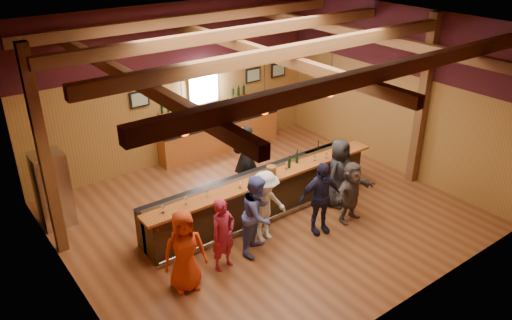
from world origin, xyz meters
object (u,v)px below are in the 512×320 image
(customer_redvest, at_px, (223,235))
(customer_brown, at_px, (351,192))
(customer_orange, at_px, (184,251))
(bottle_a, at_px, (289,163))
(back_bar_cabinet, at_px, (221,136))
(customer_navy, at_px, (320,198))
(stainless_fridge, at_px, (52,189))
(customer_dark, at_px, (339,173))
(bar_counter, at_px, (260,193))
(ice_bucket, at_px, (271,171))
(bartender, at_px, (245,158))
(customer_denim, at_px, (258,214))
(customer_white, at_px, (265,207))

(customer_redvest, bearing_deg, customer_brown, -12.85)
(customer_orange, height_order, bottle_a, customer_orange)
(back_bar_cabinet, bearing_deg, bottle_a, -97.69)
(back_bar_cabinet, relative_size, customer_navy, 2.30)
(stainless_fridge, height_order, customer_dark, stainless_fridge)
(customer_orange, bearing_deg, back_bar_cabinet, 64.98)
(customer_dark, bearing_deg, bar_counter, 136.93)
(customer_navy, distance_m, ice_bucket, 1.29)
(customer_orange, relative_size, bartender, 0.93)
(customer_denim, distance_m, customer_navy, 1.56)
(ice_bucket, bearing_deg, bar_counter, 99.05)
(customer_denim, xyz_separation_m, customer_brown, (2.46, -0.34, -0.14))
(bottle_a, bearing_deg, customer_navy, -95.14)
(back_bar_cabinet, relative_size, customer_redvest, 2.53)
(bar_counter, distance_m, stainless_fridge, 4.81)
(customer_redvest, height_order, bottle_a, customer_redvest)
(customer_redvest, relative_size, customer_dark, 0.90)
(stainless_fridge, bearing_deg, customer_navy, -40.02)
(customer_redvest, xyz_separation_m, ice_bucket, (1.95, 0.93, 0.45))
(customer_brown, distance_m, bartender, 2.90)
(customer_brown, distance_m, ice_bucket, 1.93)
(customer_navy, distance_m, bottle_a, 1.27)
(stainless_fridge, height_order, customer_white, stainless_fridge)
(stainless_fridge, distance_m, customer_white, 4.90)
(stainless_fridge, xyz_separation_m, customer_redvest, (2.22, -3.72, -0.11))
(customer_denim, relative_size, customer_navy, 1.03)
(customer_orange, distance_m, customer_denim, 1.84)
(customer_denim, bearing_deg, customer_redvest, 153.24)
(customer_navy, bearing_deg, back_bar_cabinet, 97.71)
(customer_redvest, xyz_separation_m, bottle_a, (2.56, 1.01, 0.45))
(back_bar_cabinet, xyz_separation_m, bottle_a, (-0.52, -3.83, 0.76))
(bar_counter, xyz_separation_m, customer_denim, (-0.99, -1.21, 0.37))
(bar_counter, height_order, back_bar_cabinet, bar_counter)
(customer_white, xyz_separation_m, bartender, (0.99, 2.11, 0.07))
(back_bar_cabinet, relative_size, customer_orange, 2.37)
(back_bar_cabinet, height_order, bottle_a, bottle_a)
(back_bar_cabinet, distance_m, ice_bucket, 4.14)
(customer_orange, relative_size, ice_bucket, 6.75)
(customer_dark, bearing_deg, bottle_a, 134.19)
(stainless_fridge, height_order, customer_denim, stainless_fridge)
(bar_counter, bearing_deg, customer_brown, -46.36)
(customer_denim, height_order, bartender, bartender)
(customer_orange, bearing_deg, customer_redvest, 19.14)
(stainless_fridge, xyz_separation_m, customer_denim, (3.13, -3.66, -0.01))
(customer_white, distance_m, customer_dark, 2.37)
(bar_counter, distance_m, bartender, 1.25)
(customer_redvest, bearing_deg, back_bar_cabinet, 49.46)
(bartender, bearing_deg, customer_denim, 70.22)
(customer_dark, distance_m, ice_bucket, 1.81)
(bar_counter, distance_m, bottle_a, 1.01)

